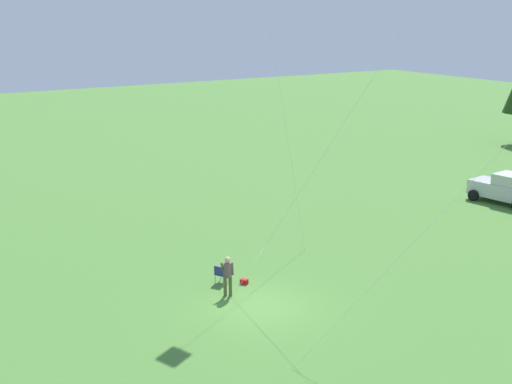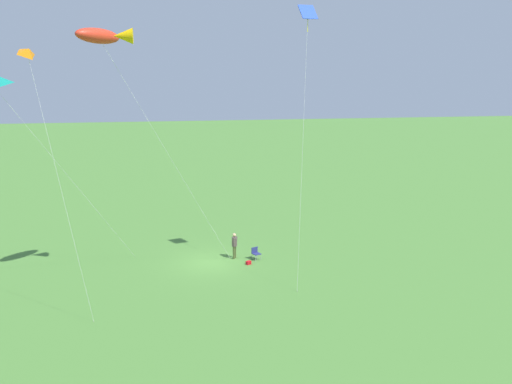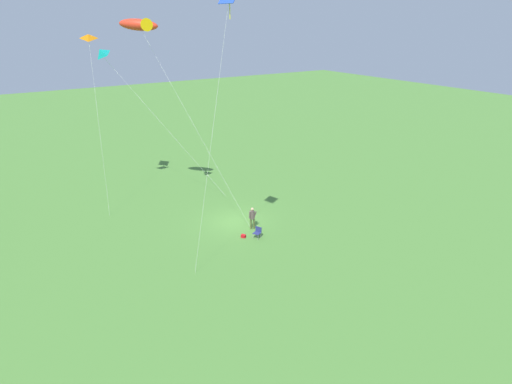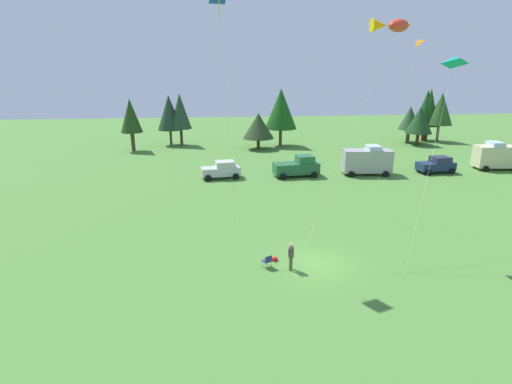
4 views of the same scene
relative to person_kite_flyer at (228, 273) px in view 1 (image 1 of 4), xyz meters
name	(u,v)px [view 1 (image 1 of 4)]	position (x,y,z in m)	size (l,w,h in m)	color
ground_plane	(261,307)	(1.67, 0.60, -1.02)	(160.00, 160.00, 0.00)	#497D33
person_kite_flyer	(228,273)	(0.00, 0.00, 0.00)	(0.48, 0.54, 1.74)	#48532A
folding_chair	(221,273)	(-1.36, 0.41, -0.53)	(0.65, 0.65, 0.82)	navy
backpack_on_grass	(244,282)	(-0.77, 1.26, -0.91)	(0.32, 0.22, 0.22)	red
car_silver_compact	(506,188)	(-3.55, 21.66, -0.07)	(4.40, 2.67, 1.89)	#BDBDBC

